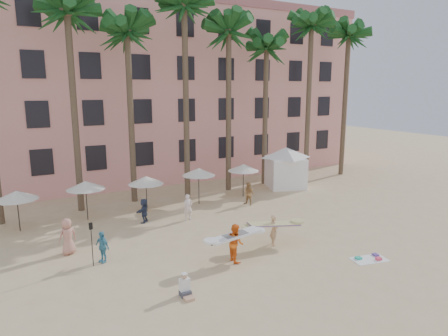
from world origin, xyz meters
TOP-DOWN VIEW (x-y plane):
  - ground at (0.00, 0.00)m, footprint 120.00×120.00m
  - pink_hotel at (7.00, 26.00)m, footprint 35.00×14.00m
  - palm_row at (0.51, 15.00)m, footprint 44.40×5.40m
  - umbrella_row at (-3.00, 12.50)m, footprint 22.50×2.70m
  - cabana at (11.85, 13.50)m, footprint 5.73×5.73m
  - beach_towel at (6.35, -0.71)m, footprint 1.97×1.35m
  - carrier_yellow at (3.20, 3.20)m, footprint 3.02×1.24m
  - carrier_white at (0.28, 2.44)m, footprint 2.79×0.99m
  - beachgoers at (-1.69, 8.75)m, footprint 14.03×6.02m
  - paddle at (-6.09, 5.24)m, footprint 0.18×0.04m
  - seated_man at (-3.30, 0.44)m, footprint 0.44×0.76m

SIDE VIEW (x-z plane):
  - ground at x=0.00m, z-range 0.00..0.00m
  - beach_towel at x=6.35m, z-range -0.04..0.10m
  - seated_man at x=-3.30m, z-range -0.15..0.84m
  - beachgoers at x=-1.69m, z-range -0.10..1.82m
  - carrier_yellow at x=3.20m, z-range 0.11..1.84m
  - carrier_white at x=0.28m, z-range 0.05..1.98m
  - paddle at x=-6.09m, z-range 0.30..2.52m
  - cabana at x=11.85m, z-range 0.32..3.82m
  - umbrella_row at x=-3.00m, z-range 0.97..3.69m
  - pink_hotel at x=7.00m, z-range 0.00..16.00m
  - palm_row at x=0.51m, z-range 4.82..21.12m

